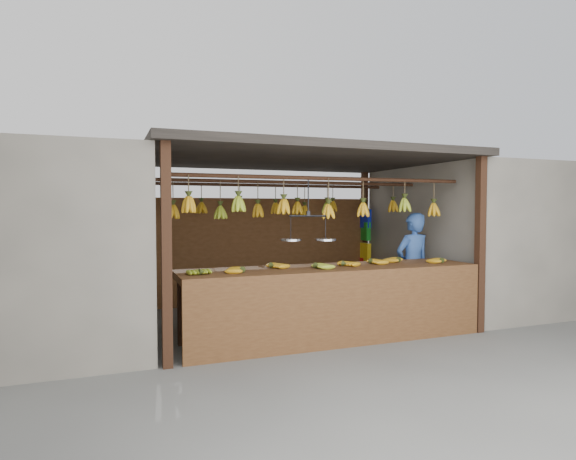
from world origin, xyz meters
name	(u,v)px	position (x,y,z in m)	size (l,w,h in m)	color
ground	(295,320)	(0.00, 0.00, 0.00)	(80.00, 80.00, 0.00)	#5B5B57
stall	(287,185)	(0.00, 0.33, 1.97)	(4.30, 3.30, 2.40)	black
neighbor_left	(13,249)	(-3.60, 0.00, 1.15)	(3.00, 3.00, 2.30)	slate
neighbor_right	(490,236)	(3.60, 0.00, 1.15)	(3.00, 3.00, 2.30)	slate
counter	(336,283)	(0.04, -1.24, 0.72)	(3.79, 0.86, 0.96)	#563319
hanging_bananas	(295,208)	(0.00, -0.01, 1.63)	(3.59, 2.24, 0.38)	#C58915
balance_scale	(308,236)	(-0.23, -1.00, 1.28)	(0.67, 0.37, 0.78)	black
vendor	(413,266)	(1.60, -0.60, 0.78)	(0.57, 0.37, 1.56)	#3359A5
bag_bundles	(365,242)	(1.94, 1.35, 1.00)	(0.08, 0.26, 1.25)	#1426BF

